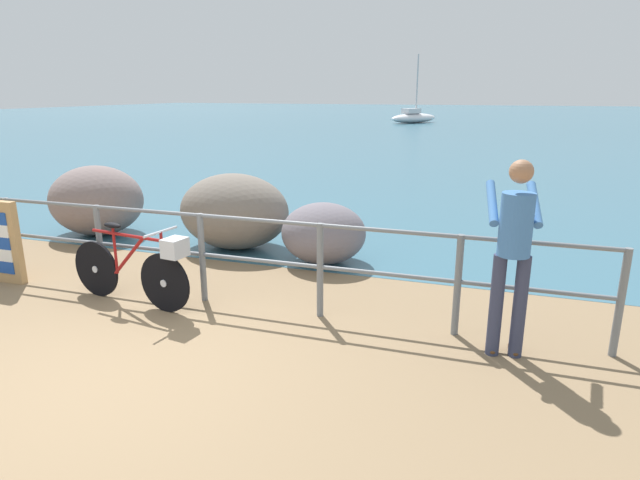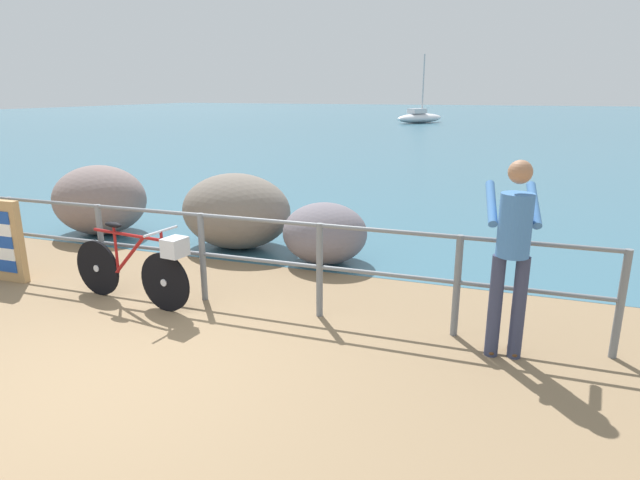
% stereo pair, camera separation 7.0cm
% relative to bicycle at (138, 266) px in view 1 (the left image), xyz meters
% --- Properties ---
extents(ground_plane, '(120.00, 120.00, 0.10)m').
position_rel_bicycle_xyz_m(ground_plane, '(0.59, 18.56, -0.51)').
color(ground_plane, '#846B4C').
extents(sea_surface, '(120.00, 90.00, 0.01)m').
position_rel_bicycle_xyz_m(sea_surface, '(0.59, 46.75, -0.46)').
color(sea_surface, '#38667A').
rests_on(sea_surface, ground_plane).
extents(promenade_railing, '(8.50, 0.07, 1.02)m').
position_rel_bicycle_xyz_m(promenade_railing, '(0.59, 0.37, 0.17)').
color(promenade_railing, slate).
rests_on(promenade_railing, ground_plane).
extents(bicycle, '(1.69, 0.48, 0.92)m').
position_rel_bicycle_xyz_m(bicycle, '(0.00, 0.00, 0.00)').
color(bicycle, black).
rests_on(bicycle, ground_plane).
extents(person_at_railing, '(0.51, 0.66, 1.78)m').
position_rel_bicycle_xyz_m(person_at_railing, '(3.86, 0.09, 0.53)').
color(person_at_railing, '#333851').
rests_on(person_at_railing, ground_plane).
extents(breakwater_boulder_main, '(1.70, 1.33, 1.14)m').
position_rel_bicycle_xyz_m(breakwater_boulder_main, '(-0.07, 2.41, 0.10)').
color(breakwater_boulder_main, slate).
rests_on(breakwater_boulder_main, ground).
extents(breakwater_boulder_left, '(1.55, 1.39, 1.15)m').
position_rel_bicycle_xyz_m(breakwater_boulder_left, '(-2.62, 2.42, 0.11)').
color(breakwater_boulder_left, slate).
rests_on(breakwater_boulder_left, ground).
extents(breakwater_boulder_right, '(1.18, 1.08, 0.85)m').
position_rel_bicycle_xyz_m(breakwater_boulder_right, '(1.44, 2.14, -0.04)').
color(breakwater_boulder_right, slate).
rests_on(breakwater_boulder_right, ground).
extents(sailboat, '(3.59, 4.35, 4.90)m').
position_rel_bicycle_xyz_m(sailboat, '(-2.79, 36.41, -0.04)').
color(sailboat, white).
rests_on(sailboat, sea_surface).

